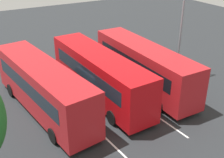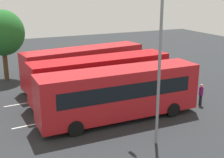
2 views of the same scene
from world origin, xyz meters
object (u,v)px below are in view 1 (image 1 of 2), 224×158
(pedestrian, at_px, (106,50))
(bus_center_right, at_px, (43,86))
(bus_center_left, at_px, (99,74))
(street_lamp, at_px, (180,21))
(bus_far_left, at_px, (143,65))

(pedestrian, bearing_deg, bus_center_right, -47.82)
(bus_center_left, xyz_separation_m, street_lamp, (0.07, -7.34, 2.94))
(pedestrian, bearing_deg, bus_far_left, 3.05)
(bus_center_left, height_order, bus_center_right, same)
(bus_center_right, bearing_deg, bus_far_left, -100.40)
(bus_center_left, distance_m, street_lamp, 7.91)
(bus_far_left, xyz_separation_m, bus_center_left, (0.26, 3.73, 0.00))
(bus_center_right, xyz_separation_m, street_lamp, (-0.08, -11.50, 2.94))
(bus_far_left, relative_size, bus_center_left, 0.99)
(bus_center_left, relative_size, bus_center_right, 0.99)
(bus_far_left, distance_m, bus_center_right, 7.90)
(pedestrian, relative_size, street_lamp, 0.20)
(bus_center_left, xyz_separation_m, pedestrian, (6.28, -3.97, -0.91))
(bus_center_right, height_order, pedestrian, bus_center_right)
(bus_center_left, bearing_deg, pedestrian, -35.01)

